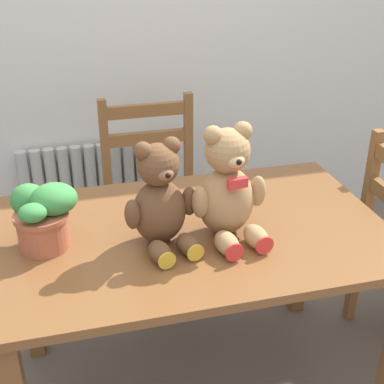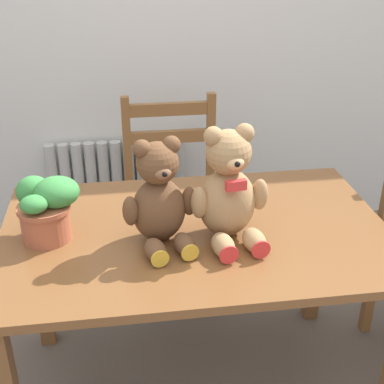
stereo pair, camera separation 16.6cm
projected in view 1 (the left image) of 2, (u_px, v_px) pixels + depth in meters
wall_back at (127, 0)px, 2.64m from camera, size 8.00×0.04×2.60m
radiator at (93, 199)px, 2.99m from camera, size 0.77×0.10×0.58m
dining_table at (194, 255)px, 1.82m from camera, size 1.29×0.82×0.73m
wooden_chair_behind at (155, 197)px, 2.57m from camera, size 0.45×0.44×0.92m
teddy_bear_left at (161, 201)px, 1.64m from camera, size 0.24×0.26×0.35m
teddy_bear_right at (228, 189)px, 1.68m from camera, size 0.26×0.27×0.37m
potted_plant at (43, 215)px, 1.64m from camera, size 0.20×0.19×0.21m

